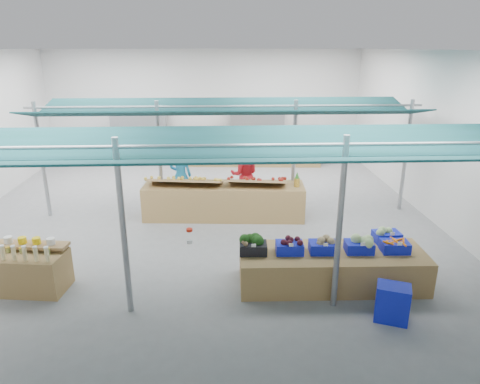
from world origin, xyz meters
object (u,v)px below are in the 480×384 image
(vendor_left, at_px, (181,176))
(vendor_right, at_px, (244,175))
(bottle_shelf, at_px, (22,269))
(crate_stack, at_px, (392,303))
(fruit_counter, at_px, (224,201))
(veg_counter, at_px, (332,268))

(vendor_left, xyz_separation_m, vendor_right, (1.80, 0.00, 0.00))
(bottle_shelf, distance_m, crate_stack, 6.57)
(vendor_left, bearing_deg, bottle_shelf, 64.05)
(bottle_shelf, relative_size, fruit_counter, 0.41)
(vendor_left, height_order, vendor_right, same)
(veg_counter, bearing_deg, vendor_left, 126.08)
(bottle_shelf, distance_m, fruit_counter, 5.03)
(bottle_shelf, distance_m, veg_counter, 5.74)
(crate_stack, height_order, vendor_right, vendor_right)
(vendor_left, bearing_deg, veg_counter, 128.70)
(crate_stack, bearing_deg, vendor_left, 124.13)
(bottle_shelf, xyz_separation_m, veg_counter, (5.73, -0.12, -0.07))
(veg_counter, distance_m, vendor_left, 5.59)
(bottle_shelf, bearing_deg, crate_stack, -4.31)
(vendor_right, bearing_deg, bottle_shelf, 49.53)
(bottle_shelf, xyz_separation_m, crate_stack, (6.44, -1.28, -0.09))
(veg_counter, xyz_separation_m, fruit_counter, (-1.98, 3.47, 0.11))
(fruit_counter, relative_size, vendor_left, 2.50)
(veg_counter, distance_m, crate_stack, 1.36)
(bottle_shelf, bearing_deg, veg_counter, 5.73)
(vendor_right, bearing_deg, crate_stack, 113.90)
(crate_stack, distance_m, vendor_right, 6.13)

